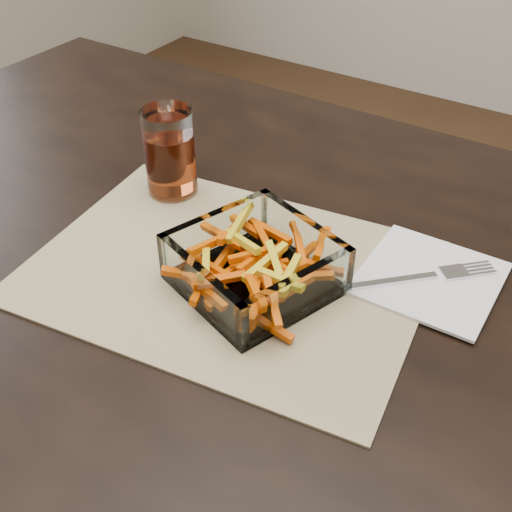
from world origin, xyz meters
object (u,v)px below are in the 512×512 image
(dining_table, at_px, (292,336))
(fork, at_px, (428,276))
(glass_bowl, at_px, (255,267))
(tumbler, at_px, (170,155))

(dining_table, xyz_separation_m, fork, (0.13, 0.08, 0.10))
(glass_bowl, height_order, tumbler, tumbler)
(glass_bowl, relative_size, tumbler, 1.65)
(glass_bowl, bearing_deg, dining_table, 41.20)
(tumbler, bearing_deg, dining_table, -17.34)
(glass_bowl, bearing_deg, tumbler, 152.69)
(dining_table, distance_m, fork, 0.18)
(glass_bowl, bearing_deg, fork, 35.51)
(tumbler, relative_size, fork, 0.89)
(glass_bowl, distance_m, tumbler, 0.23)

